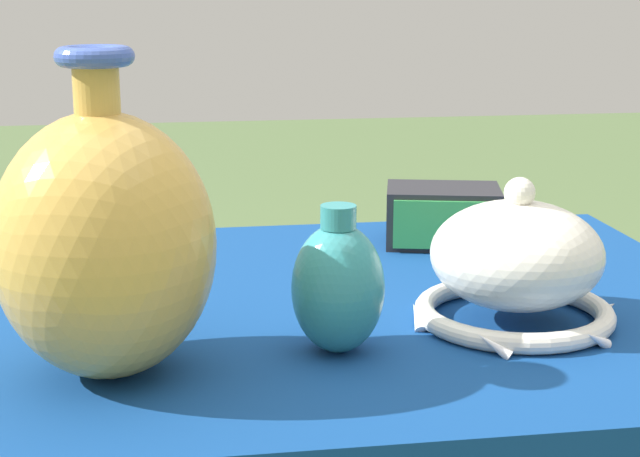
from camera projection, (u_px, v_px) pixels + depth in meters
name	position (u px, v px, depth m)	size (l,w,h in m)	color
display_table	(316.00, 378.00, 1.14)	(0.99, 0.73, 0.75)	#38383D
vase_tall_bulbous	(105.00, 243.00, 0.89)	(0.20, 0.20, 0.30)	gold
vase_dome_bell	(516.00, 266.00, 1.04)	(0.23, 0.22, 0.16)	white
mosaic_tile_box	(443.00, 216.00, 1.37)	(0.18, 0.14, 0.08)	#232328
jar_round_teal	(342.00, 286.00, 0.96)	(0.09, 0.09, 0.15)	teal
bowl_shallow_terracotta	(8.00, 244.00, 1.24)	(0.15, 0.15, 0.07)	#BC6642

